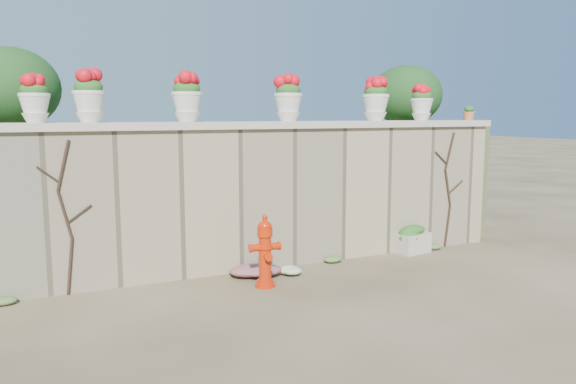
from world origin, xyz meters
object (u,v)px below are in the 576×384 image
urn_pot_0 (34,99)px  planter_box (413,240)px  terracotta_pot (469,114)px  fire_hydrant (265,251)px

urn_pot_0 → planter_box: bearing=-3.2°
urn_pot_0 → terracotta_pot: (6.74, -0.00, -0.17)m
planter_box → terracotta_pot: bearing=2.9°
planter_box → terracotta_pot: (1.34, 0.30, 2.00)m
fire_hydrant → planter_box: 2.92m
fire_hydrant → urn_pot_0: 3.33m
fire_hydrant → urn_pot_0: (-2.56, 0.94, 1.91)m
terracotta_pot → planter_box: bearing=-167.1°
planter_box → urn_pot_0: bearing=166.8°
planter_box → terracotta_pot: size_ratio=2.50×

